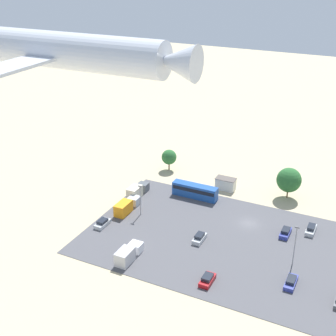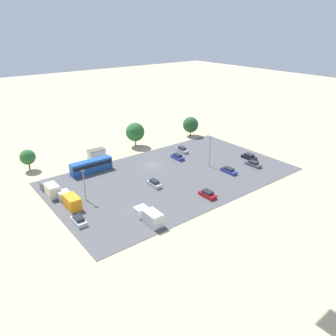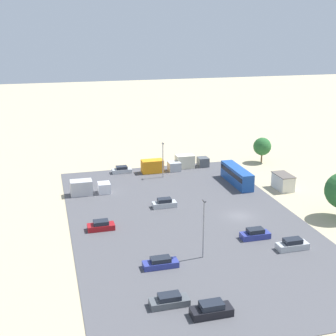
# 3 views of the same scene
# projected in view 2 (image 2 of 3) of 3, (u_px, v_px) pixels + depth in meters

# --- Properties ---
(ground_plane) EXTENTS (400.00, 400.00, 0.00)m
(ground_plane) POSITION_uv_depth(u_px,v_px,m) (152.00, 165.00, 93.76)
(ground_plane) COLOR tan
(parking_lot_surface) EXTENTS (63.10, 37.65, 0.08)m
(parking_lot_surface) POSITION_uv_depth(u_px,v_px,m) (172.00, 176.00, 86.98)
(parking_lot_surface) COLOR #4C4C51
(parking_lot_surface) RESTS_ON ground
(shed_building) EXTENTS (5.11, 2.90, 3.07)m
(shed_building) POSITION_uv_depth(u_px,v_px,m) (97.00, 154.00, 97.06)
(shed_building) COLOR silver
(shed_building) RESTS_ON ground
(bus) EXTENTS (11.47, 2.52, 3.38)m
(bus) POSITION_uv_depth(u_px,v_px,m) (91.00, 166.00, 88.50)
(bus) COLOR #1E4C9E
(bus) RESTS_ON ground
(parked_car_0) EXTENTS (1.78, 4.62, 1.64)m
(parked_car_0) POSITION_uv_depth(u_px,v_px,m) (182.00, 150.00, 102.62)
(parked_car_0) COLOR #ADB2B7
(parked_car_0) RESTS_ON ground
(parked_car_1) EXTENTS (1.85, 4.46, 1.58)m
(parked_car_1) POSITION_uv_depth(u_px,v_px,m) (178.00, 157.00, 97.38)
(parked_car_1) COLOR navy
(parked_car_1) RESTS_ON ground
(parked_car_2) EXTENTS (1.80, 4.28, 1.60)m
(parked_car_2) POSITION_uv_depth(u_px,v_px,m) (154.00, 184.00, 81.22)
(parked_car_2) COLOR #ADB2B7
(parked_car_2) RESTS_ON ground
(parked_car_3) EXTENTS (1.82, 4.61, 1.42)m
(parked_car_3) POSITION_uv_depth(u_px,v_px,m) (253.00, 164.00, 92.69)
(parked_car_3) COLOR #4C5156
(parked_car_3) RESTS_ON ground
(parked_car_4) EXTENTS (1.93, 4.71, 1.63)m
(parked_car_4) POSITION_uv_depth(u_px,v_px,m) (249.00, 157.00, 97.29)
(parked_car_4) COLOR black
(parked_car_4) RESTS_ON ground
(parked_car_5) EXTENTS (1.96, 4.26, 1.52)m
(parked_car_5) POSITION_uv_depth(u_px,v_px,m) (208.00, 194.00, 76.25)
(parked_car_5) COLOR maroon
(parked_car_5) RESTS_ON ground
(parked_car_6) EXTENTS (1.80, 4.75, 1.41)m
(parked_car_6) POSITION_uv_depth(u_px,v_px,m) (229.00, 171.00, 88.57)
(parked_car_6) COLOR navy
(parked_car_6) RESTS_ON ground
(parked_car_7) EXTENTS (1.95, 4.29, 1.48)m
(parked_car_7) POSITION_uv_depth(u_px,v_px,m) (79.00, 220.00, 66.18)
(parked_car_7) COLOR #ADB2B7
(parked_car_7) RESTS_ON ground
(parked_truck_0) EXTENTS (2.54, 8.62, 2.81)m
(parked_truck_0) POSITION_uv_depth(u_px,v_px,m) (70.00, 200.00, 72.46)
(parked_truck_0) COLOR #ADB2B7
(parked_truck_0) RESTS_ON ground
(parked_truck_1) EXTENTS (2.57, 7.49, 2.83)m
(parked_truck_1) POSITION_uv_depth(u_px,v_px,m) (150.00, 216.00, 66.33)
(parked_truck_1) COLOR silver
(parked_truck_1) RESTS_ON ground
(parked_truck_2) EXTENTS (2.53, 7.50, 2.94)m
(parked_truck_2) POSITION_uv_depth(u_px,v_px,m) (51.00, 189.00, 77.14)
(parked_truck_2) COLOR #4C5156
(parked_truck_2) RESTS_ON ground
(tree_near_shed) EXTENTS (4.16, 4.16, 5.93)m
(tree_near_shed) POSITION_uv_depth(u_px,v_px,m) (28.00, 157.00, 88.96)
(tree_near_shed) COLOR brown
(tree_near_shed) RESTS_ON ground
(tree_apron_mid) EXTENTS (6.08, 6.08, 7.89)m
(tree_apron_mid) POSITION_uv_depth(u_px,v_px,m) (135.00, 132.00, 106.13)
(tree_apron_mid) COLOR brown
(tree_apron_mid) RESTS_ON ground
(tree_apron_far) EXTENTS (5.53, 5.53, 6.85)m
(tree_apron_far) POSITION_uv_depth(u_px,v_px,m) (191.00, 125.00, 116.35)
(tree_apron_far) COLOR brown
(tree_apron_far) RESTS_ON ground
(light_pole_lot_centre) EXTENTS (0.90, 0.28, 8.52)m
(light_pole_lot_centre) POSITION_uv_depth(u_px,v_px,m) (210.00, 151.00, 90.86)
(light_pole_lot_centre) COLOR gray
(light_pole_lot_centre) RESTS_ON ground
(light_pole_lot_edge) EXTENTS (0.90, 0.28, 7.46)m
(light_pole_lot_edge) POSITION_uv_depth(u_px,v_px,m) (84.00, 184.00, 73.42)
(light_pole_lot_edge) COLOR gray
(light_pole_lot_edge) RESTS_ON ground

